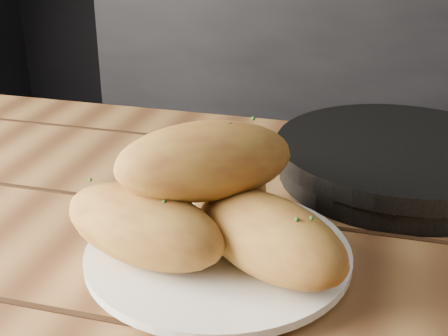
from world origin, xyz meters
TOP-DOWN VIEW (x-y plane):
  - plate at (-0.82, 0.47)m, footprint 0.24×0.24m
  - bread_rolls at (-0.83, 0.47)m, footprint 0.28×0.24m
  - skillet at (-0.66, 0.72)m, footprint 0.43×0.30m

SIDE VIEW (x-z plane):
  - plate at x=-0.82m, z-range 0.75..0.77m
  - skillet at x=-0.66m, z-range 0.75..0.80m
  - bread_rolls at x=-0.83m, z-range 0.75..0.88m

